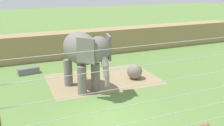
# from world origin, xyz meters

# --- Properties ---
(ground_plane) EXTENTS (120.00, 120.00, 0.00)m
(ground_plane) POSITION_xyz_m (0.00, 0.00, 0.00)
(ground_plane) COLOR #5B7F3D
(dirt_patch) EXTENTS (7.05, 4.74, 0.01)m
(dirt_patch) POSITION_xyz_m (1.66, 4.81, 0.00)
(dirt_patch) COLOR #937F5B
(dirt_patch) RESTS_ON ground
(embankment_wall) EXTENTS (36.00, 1.80, 2.09)m
(embankment_wall) POSITION_xyz_m (0.00, 11.24, 1.04)
(embankment_wall) COLOR #997F56
(embankment_wall) RESTS_ON ground
(elephant) EXTENTS (2.33, 4.48, 3.37)m
(elephant) POSITION_xyz_m (0.05, 3.63, 2.23)
(elephant) COLOR slate
(elephant) RESTS_ON ground
(enrichment_ball) EXTENTS (0.99, 0.99, 0.99)m
(enrichment_ball) POSITION_xyz_m (3.56, 4.11, 0.49)
(enrichment_ball) COLOR gray
(enrichment_ball) RESTS_ON ground
(cable_fence) EXTENTS (10.02, 0.26, 4.19)m
(cable_fence) POSITION_xyz_m (0.00, -3.03, 2.11)
(cable_fence) COLOR brown
(cable_fence) RESTS_ON ground
(feed_trough) EXTENTS (1.45, 0.66, 0.44)m
(feed_trough) POSITION_xyz_m (-2.61, 7.81, 0.22)
(feed_trough) COLOR slate
(feed_trough) RESTS_ON ground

